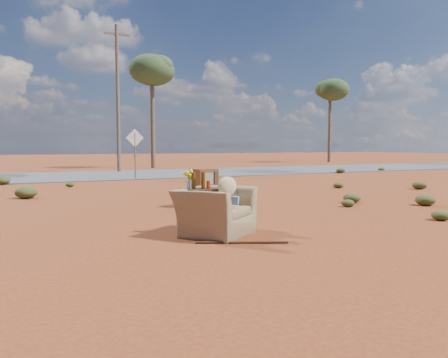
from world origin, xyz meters
name	(u,v)px	position (x,y,z in m)	size (l,w,h in m)	color
ground	(225,229)	(0.00, 0.00, 0.00)	(140.00, 140.00, 0.00)	brown
highway	(89,176)	(0.00, 15.00, 0.02)	(140.00, 7.00, 0.04)	#565659
armchair	(217,205)	(-0.28, -0.23, 0.48)	(1.51, 1.54, 1.04)	olive
tv_unit	(204,179)	(0.78, 2.77, 0.68)	(0.67, 0.60, 0.91)	black
side_table	(199,187)	(-0.54, -0.10, 0.78)	(0.61, 0.61, 1.05)	#3C2316
rusty_bar	(242,243)	(-0.27, -1.11, 0.02)	(0.04, 0.04, 1.39)	#482113
road_sign	(135,145)	(1.50, 12.00, 1.50)	(0.78, 0.06, 2.19)	brown
eucalyptus_center	(152,69)	(5.00, 21.00, 6.43)	(3.20, 3.20, 7.60)	brown
eucalyptus_right	(330,95)	(22.00, 24.00, 5.94)	(3.20, 3.20, 7.10)	brown
utility_pole_center	(118,97)	(2.00, 17.50, 4.15)	(1.40, 0.20, 8.00)	brown
scrub_patch	(121,197)	(-0.82, 4.41, 0.14)	(17.49, 8.07, 0.33)	#424B21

